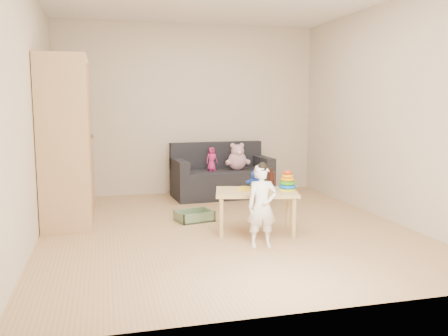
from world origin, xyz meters
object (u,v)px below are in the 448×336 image
object	(u,v)px
wardrobe	(66,141)
play_table	(256,211)
toddler	(262,207)
sofa	(222,183)

from	to	relation	value
wardrobe	play_table	size ratio (longest dim) A/B	2.21
play_table	wardrobe	bearing A→B (deg)	155.23
wardrobe	toddler	bearing A→B (deg)	-37.48
toddler	play_table	bearing A→B (deg)	81.98
wardrobe	toddler	xyz separation A→B (m)	(1.90, -1.45, -0.57)
play_table	toddler	xyz separation A→B (m)	(-0.11, -0.53, 0.17)
play_table	toddler	bearing A→B (deg)	-102.18
wardrobe	play_table	xyz separation A→B (m)	(2.01, -0.93, -0.73)
wardrobe	sofa	world-z (taller)	wardrobe
sofa	play_table	size ratio (longest dim) A/B	1.66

